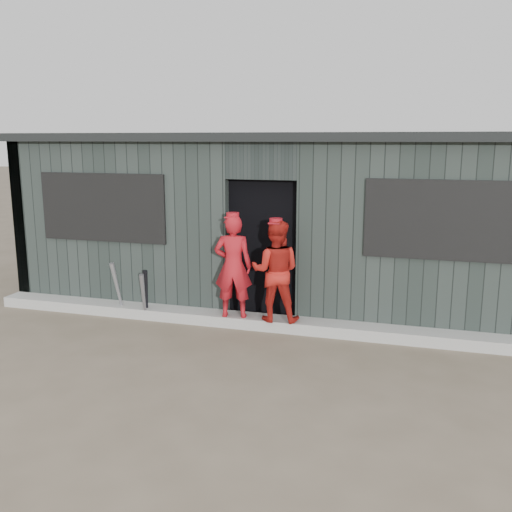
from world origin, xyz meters
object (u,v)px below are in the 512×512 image
(player_grey_back, at_px, (281,276))
(dugout, at_px, (286,218))
(bat_right, at_px, (146,294))
(bat_left, at_px, (118,289))
(player_red_right, at_px, (276,271))
(bat_mid, at_px, (144,297))
(player_red_left, at_px, (233,266))

(player_grey_back, height_order, dugout, dugout)
(player_grey_back, bearing_deg, dugout, -74.62)
(bat_right, xyz_separation_m, player_grey_back, (1.80, 0.75, 0.21))
(bat_left, xyz_separation_m, dugout, (2.07, 1.78, 0.88))
(bat_right, distance_m, player_red_right, 1.96)
(bat_right, relative_size, player_grey_back, 0.63)
(bat_left, relative_size, bat_right, 1.13)
(player_red_right, distance_m, player_grey_back, 0.79)
(bat_right, relative_size, dugout, 0.09)
(player_red_right, relative_size, dugout, 0.16)
(bat_mid, relative_size, dugout, 0.09)
(bat_right, bearing_deg, player_red_left, 0.09)
(bat_left, bearing_deg, dugout, 40.73)
(player_red_left, bearing_deg, player_grey_back, -133.04)
(bat_left, distance_m, player_red_left, 1.82)
(player_red_left, bearing_deg, bat_left, -9.80)
(bat_left, bearing_deg, player_red_left, 0.39)
(bat_left, height_order, bat_mid, bat_left)
(bat_mid, relative_size, bat_right, 0.98)
(player_red_left, xyz_separation_m, dugout, (0.30, 1.77, 0.43))
(bat_right, height_order, dugout, dugout)
(bat_mid, height_order, player_grey_back, player_grey_back)
(bat_right, distance_m, player_red_left, 1.40)
(player_red_right, height_order, player_grey_back, player_red_right)
(bat_left, relative_size, player_grey_back, 0.71)
(player_red_left, height_order, dugout, dugout)
(player_red_left, distance_m, dugout, 1.84)
(player_red_left, distance_m, player_red_right, 0.59)
(bat_mid, relative_size, player_red_left, 0.50)
(dugout, bearing_deg, player_red_right, -80.77)
(bat_mid, bearing_deg, player_red_right, 3.98)
(bat_mid, height_order, dugout, dugout)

